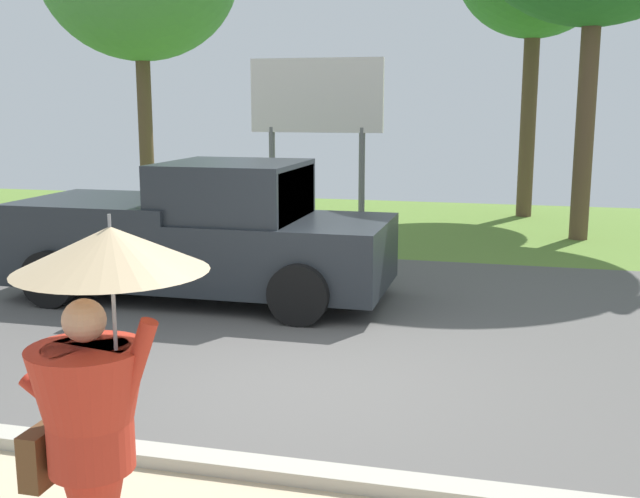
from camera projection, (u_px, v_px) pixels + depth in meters
name	position (u px, v px, depth m)	size (l,w,h in m)	color
ground_plane	(358.00, 306.00, 10.33)	(40.00, 22.00, 0.20)	#565451
monk_pedestrian	(96.00, 418.00, 3.88)	(1.05, 0.95, 2.13)	#B22D1E
pickup_truck	(202.00, 235.00, 10.52)	(5.20, 2.28, 1.88)	#23282D
roadside_billboard	(316.00, 109.00, 14.65)	(2.60, 0.12, 3.50)	slate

